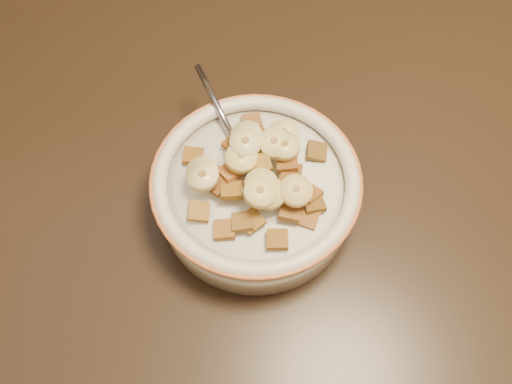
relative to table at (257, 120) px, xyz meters
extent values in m
cube|color=#422816|center=(0.00, 0.00, -0.78)|extent=(4.00, 4.50, 0.10)
cube|color=black|center=(0.00, 0.00, 0.00)|extent=(1.44, 0.96, 0.04)
cylinder|color=silver|center=(-0.02, -0.12, 0.04)|extent=(0.20, 0.20, 0.05)
cylinder|color=white|center=(-0.02, -0.12, 0.07)|extent=(0.17, 0.17, 0.00)
ellipsoid|color=#999EB5|center=(-0.03, -0.09, 0.07)|extent=(0.05, 0.06, 0.01)
cube|color=brown|center=(0.04, -0.10, 0.08)|extent=(0.03, 0.03, 0.01)
cube|color=brown|center=(-0.03, -0.14, 0.09)|extent=(0.02, 0.02, 0.01)
cube|color=brown|center=(-0.04, -0.08, 0.08)|extent=(0.03, 0.03, 0.01)
cube|color=brown|center=(0.03, -0.16, 0.08)|extent=(0.02, 0.02, 0.01)
cube|color=#93621D|center=(-0.04, -0.17, 0.08)|extent=(0.03, 0.03, 0.01)
cube|color=olive|center=(0.01, -0.15, 0.08)|extent=(0.03, 0.03, 0.01)
cube|color=brown|center=(-0.02, -0.05, 0.07)|extent=(0.02, 0.02, 0.01)
cube|color=brown|center=(0.01, -0.12, 0.09)|extent=(0.02, 0.02, 0.01)
cube|color=#9A5D33|center=(0.00, -0.17, 0.08)|extent=(0.03, 0.03, 0.01)
cube|color=brown|center=(-0.02, -0.12, 0.09)|extent=(0.02, 0.02, 0.01)
cube|color=brown|center=(-0.08, -0.09, 0.07)|extent=(0.02, 0.02, 0.01)
cube|color=brown|center=(0.02, -0.17, 0.07)|extent=(0.03, 0.03, 0.01)
cube|color=brown|center=(-0.04, -0.17, 0.08)|extent=(0.02, 0.02, 0.01)
cube|color=brown|center=(-0.06, -0.17, 0.07)|extent=(0.02, 0.02, 0.01)
cube|color=olive|center=(-0.08, -0.15, 0.08)|extent=(0.02, 0.02, 0.01)
cube|color=brown|center=(0.00, -0.08, 0.08)|extent=(0.02, 0.02, 0.01)
cube|color=#8F5B23|center=(-0.02, -0.19, 0.08)|extent=(0.02, 0.02, 0.01)
cube|color=brown|center=(0.02, -0.15, 0.08)|extent=(0.03, 0.03, 0.01)
cube|color=#9C6332|center=(-0.05, -0.12, 0.09)|extent=(0.03, 0.03, 0.01)
cube|color=brown|center=(-0.05, -0.14, 0.08)|extent=(0.02, 0.02, 0.01)
cube|color=brown|center=(-0.01, -0.08, 0.08)|extent=(0.03, 0.03, 0.01)
cube|color=brown|center=(-0.07, -0.11, 0.08)|extent=(0.03, 0.03, 0.01)
cube|color=brown|center=(0.02, -0.15, 0.08)|extent=(0.03, 0.03, 0.01)
cube|color=brown|center=(0.01, -0.14, 0.08)|extent=(0.02, 0.02, 0.01)
cube|color=brown|center=(0.01, -0.13, 0.08)|extent=(0.03, 0.03, 0.01)
cube|color=#965D29|center=(-0.02, -0.08, 0.08)|extent=(0.03, 0.03, 0.01)
cube|color=brown|center=(-0.02, -0.09, 0.08)|extent=(0.03, 0.03, 0.01)
cube|color=brown|center=(-0.06, -0.13, 0.08)|extent=(0.03, 0.03, 0.01)
cylinder|color=tan|center=(-0.02, -0.15, 0.09)|extent=(0.04, 0.04, 0.01)
cylinder|color=#CFC58A|center=(-0.03, -0.08, 0.09)|extent=(0.03, 0.03, 0.01)
cylinder|color=#F0CF7D|center=(0.01, -0.16, 0.10)|extent=(0.04, 0.04, 0.01)
cylinder|color=#E8C971|center=(0.01, -0.08, 0.09)|extent=(0.04, 0.04, 0.01)
cylinder|color=#F0E381|center=(0.00, -0.10, 0.10)|extent=(0.04, 0.04, 0.02)
cylinder|color=#F2CD7A|center=(-0.02, -0.15, 0.10)|extent=(0.04, 0.04, 0.01)
cylinder|color=#DCCF76|center=(-0.04, -0.11, 0.10)|extent=(0.04, 0.04, 0.01)
cylinder|color=#C9C06C|center=(0.01, -0.10, 0.09)|extent=(0.04, 0.04, 0.01)
cylinder|color=beige|center=(-0.07, -0.12, 0.09)|extent=(0.04, 0.04, 0.02)
cylinder|color=#FBE67E|center=(-0.02, -0.14, 0.10)|extent=(0.04, 0.04, 0.01)
cylinder|color=#CFC28B|center=(-0.07, -0.12, 0.09)|extent=(0.03, 0.03, 0.01)
cylinder|color=#FBEEA9|center=(-0.03, -0.10, 0.10)|extent=(0.04, 0.04, 0.01)
camera|label=1|loc=(-0.07, -0.40, 0.56)|focal=40.00mm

